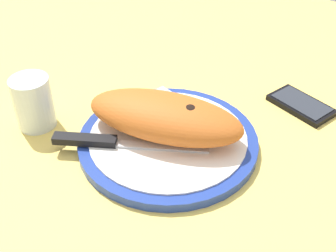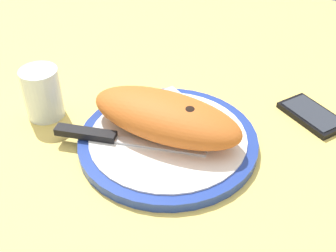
{
  "view_description": "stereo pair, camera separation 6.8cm",
  "coord_description": "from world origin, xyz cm",
  "px_view_note": "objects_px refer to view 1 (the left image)",
  "views": [
    {
      "loc": [
        -30.05,
        44.32,
        45.58
      ],
      "look_at": [
        0.0,
        0.0,
        3.86
      ],
      "focal_mm": 46.36,
      "sensor_mm": 36.0,
      "label": 1
    },
    {
      "loc": [
        -35.41,
        40.16,
        45.58
      ],
      "look_at": [
        0.0,
        0.0,
        3.86
      ],
      "focal_mm": 46.36,
      "sensor_mm": 36.0,
      "label": 2
    }
  ],
  "objects_px": {
    "calzone": "(165,117)",
    "knife": "(106,142)",
    "plate": "(168,140)",
    "water_glass": "(34,105)",
    "fork": "(185,106)",
    "smartphone": "(301,105)"
  },
  "relations": [
    {
      "from": "calzone",
      "to": "knife",
      "type": "xyz_separation_m",
      "value": [
        0.06,
        0.08,
        -0.03
      ]
    },
    {
      "from": "calzone",
      "to": "knife",
      "type": "height_order",
      "value": "calzone"
    },
    {
      "from": "knife",
      "to": "smartphone",
      "type": "height_order",
      "value": "knife"
    },
    {
      "from": "plate",
      "to": "fork",
      "type": "height_order",
      "value": "fork"
    },
    {
      "from": "water_glass",
      "to": "fork",
      "type": "bearing_deg",
      "value": -140.31
    },
    {
      "from": "calzone",
      "to": "smartphone",
      "type": "xyz_separation_m",
      "value": [
        -0.15,
        -0.22,
        -0.04
      ]
    },
    {
      "from": "plate",
      "to": "water_glass",
      "type": "height_order",
      "value": "water_glass"
    },
    {
      "from": "knife",
      "to": "smartphone",
      "type": "distance_m",
      "value": 0.36
    },
    {
      "from": "water_glass",
      "to": "smartphone",
      "type": "bearing_deg",
      "value": -139.8
    },
    {
      "from": "fork",
      "to": "water_glass",
      "type": "bearing_deg",
      "value": 39.69
    },
    {
      "from": "plate",
      "to": "calzone",
      "type": "distance_m",
      "value": 0.04
    },
    {
      "from": "plate",
      "to": "water_glass",
      "type": "xyz_separation_m",
      "value": [
        0.22,
        0.08,
        0.03
      ]
    },
    {
      "from": "calzone",
      "to": "fork",
      "type": "xyz_separation_m",
      "value": [
        0.01,
        -0.08,
        -0.03
      ]
    },
    {
      "from": "plate",
      "to": "knife",
      "type": "height_order",
      "value": "knife"
    },
    {
      "from": "fork",
      "to": "calzone",
      "type": "bearing_deg",
      "value": 97.94
    },
    {
      "from": "calzone",
      "to": "fork",
      "type": "distance_m",
      "value": 0.08
    },
    {
      "from": "fork",
      "to": "plate",
      "type": "bearing_deg",
      "value": 104.16
    },
    {
      "from": "calzone",
      "to": "fork",
      "type": "height_order",
      "value": "calzone"
    },
    {
      "from": "calzone",
      "to": "water_glass",
      "type": "distance_m",
      "value": 0.22
    },
    {
      "from": "smartphone",
      "to": "water_glass",
      "type": "relative_size",
      "value": 1.4
    },
    {
      "from": "calzone",
      "to": "water_glass",
      "type": "bearing_deg",
      "value": 22.38
    },
    {
      "from": "fork",
      "to": "water_glass",
      "type": "relative_size",
      "value": 1.94
    }
  ]
}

